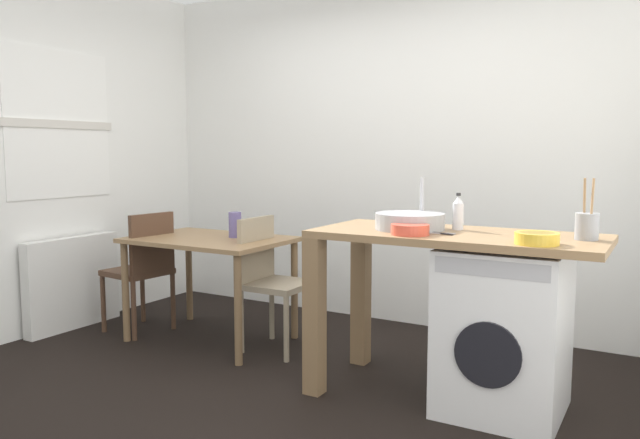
% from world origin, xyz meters
% --- Properties ---
extents(ground_plane, '(5.46, 5.46, 0.00)m').
position_xyz_m(ground_plane, '(0.00, 0.00, 0.00)').
color(ground_plane, black).
extents(wall_back, '(4.60, 0.10, 2.70)m').
position_xyz_m(wall_back, '(0.00, 1.75, 1.35)').
color(wall_back, white).
rests_on(wall_back, ground_plane).
extents(wall_window_side, '(0.12, 3.80, 2.70)m').
position_xyz_m(wall_window_side, '(-2.15, 0.00, 1.35)').
color(wall_window_side, white).
rests_on(wall_window_side, ground_plane).
extents(radiator, '(0.10, 0.80, 0.70)m').
position_xyz_m(radiator, '(-2.02, 0.30, 0.35)').
color(radiator, white).
rests_on(radiator, ground_plane).
extents(dining_table, '(1.10, 0.76, 0.74)m').
position_xyz_m(dining_table, '(-0.91, 0.59, 0.64)').
color(dining_table, olive).
rests_on(dining_table, ground_plane).
extents(chair_person_seat, '(0.44, 0.44, 0.90)m').
position_xyz_m(chair_person_seat, '(-1.46, 0.49, 0.51)').
color(chair_person_seat, '#4C3323').
rests_on(chair_person_seat, ground_plane).
extents(chair_opposite, '(0.40, 0.40, 0.90)m').
position_xyz_m(chair_opposite, '(-0.43, 0.64, 0.51)').
color(chair_opposite, gray).
rests_on(chair_opposite, ground_plane).
extents(kitchen_counter, '(1.50, 0.68, 0.92)m').
position_xyz_m(kitchen_counter, '(0.73, 0.40, 0.76)').
color(kitchen_counter, olive).
rests_on(kitchen_counter, ground_plane).
extents(washing_machine, '(0.60, 0.61, 0.86)m').
position_xyz_m(washing_machine, '(1.20, 0.40, 0.43)').
color(washing_machine, white).
rests_on(washing_machine, ground_plane).
extents(sink_basin, '(0.38, 0.38, 0.09)m').
position_xyz_m(sink_basin, '(0.68, 0.40, 0.97)').
color(sink_basin, '#9EA0A5').
rests_on(sink_basin, kitchen_counter).
extents(tap, '(0.02, 0.02, 0.28)m').
position_xyz_m(tap, '(0.68, 0.58, 1.06)').
color(tap, '#B2B2B7').
rests_on(tap, kitchen_counter).
extents(bottle_tall_green, '(0.06, 0.06, 0.20)m').
position_xyz_m(bottle_tall_green, '(0.91, 0.52, 1.01)').
color(bottle_tall_green, silver).
rests_on(bottle_tall_green, kitchen_counter).
extents(mixing_bowl, '(0.20, 0.20, 0.05)m').
position_xyz_m(mixing_bowl, '(0.76, 0.20, 0.95)').
color(mixing_bowl, '#D84C38').
rests_on(mixing_bowl, kitchen_counter).
extents(utensil_crock, '(0.11, 0.11, 0.30)m').
position_xyz_m(utensil_crock, '(1.57, 0.45, 0.99)').
color(utensil_crock, gray).
rests_on(utensil_crock, kitchen_counter).
extents(colander, '(0.20, 0.20, 0.06)m').
position_xyz_m(colander, '(1.39, 0.18, 0.95)').
color(colander, gold).
rests_on(colander, kitchen_counter).
extents(vase, '(0.09, 0.09, 0.18)m').
position_xyz_m(vase, '(-0.76, 0.69, 0.83)').
color(vase, slate).
rests_on(vase, dining_table).
extents(scissors, '(0.15, 0.06, 0.01)m').
position_xyz_m(scissors, '(0.89, 0.30, 0.92)').
color(scissors, '#B2B2B7').
rests_on(scissors, kitchen_counter).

